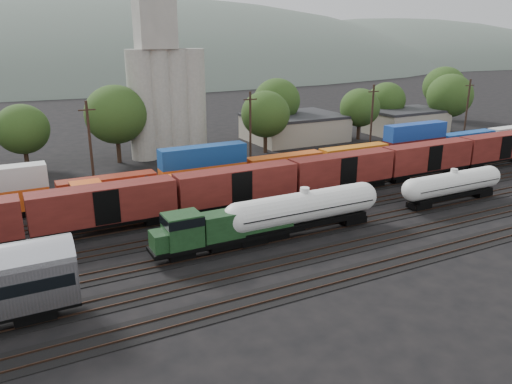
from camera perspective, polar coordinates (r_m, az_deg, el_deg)
name	(u,v)px	position (r m, az deg, el deg)	size (l,w,h in m)	color
ground	(244,226)	(55.23, -1.37, -3.89)	(600.00, 600.00, 0.00)	black
tracks	(244,225)	(55.22, -1.37, -3.84)	(180.00, 33.20, 0.20)	black
green_locomotive	(221,228)	(48.22, -4.00, -4.12)	(15.87, 2.80, 4.20)	black
tank_car_a	(304,208)	(52.29, 5.52, -1.89)	(18.42, 3.30, 4.83)	silver
tank_car_b	(453,184)	(66.43, 21.55, 0.84)	(15.88, 2.84, 4.16)	silver
orange_locomotive	(124,195)	(60.13, -14.85, -0.30)	(16.50, 2.75, 4.13)	black
boxcar_string	(237,185)	(59.11, -2.21, 0.75)	(138.20, 2.90, 4.20)	black
container_wall	(180,175)	(66.95, -8.69, 1.88)	(165.60, 2.60, 5.80)	black
grain_silo	(166,91)	(86.63, -10.23, 11.34)	(13.40, 5.00, 29.00)	#A19E94
industrial_sheds	(189,140)	(88.30, -7.70, 5.85)	(119.38, 17.26, 5.10)	#9E937F
tree_band	(162,115)	(86.34, -10.69, 8.68)	(163.66, 22.41, 13.88)	black
utility_poles	(176,136)	(73.18, -9.11, 6.30)	(122.20, 0.36, 12.00)	black
distant_hills	(84,108)	(312.36, -19.02, 9.07)	(860.00, 286.00, 130.00)	#59665B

